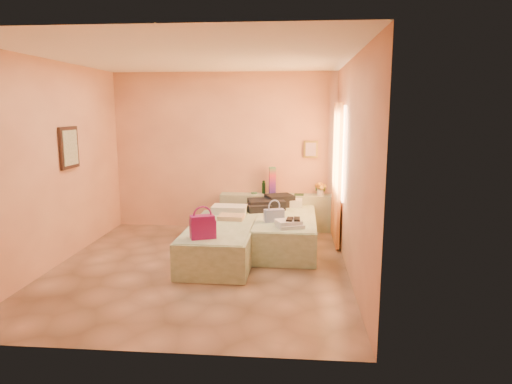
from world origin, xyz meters
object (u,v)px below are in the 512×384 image
headboard_ledge (277,212)px  water_bottle (264,187)px  bed_right (285,232)px  green_book (299,195)px  blue_handbag (274,215)px  magenta_handbag (203,227)px  bed_left (222,242)px  flower_vase (320,188)px  towel_stack (290,224)px

headboard_ledge → water_bottle: (-0.26, 0.07, 0.44)m
headboard_ledge → bed_right: headboard_ledge is taller
green_book → blue_handbag: bearing=-101.5°
bed_right → magenta_handbag: magenta_handbag is taller
bed_left → green_book: (1.12, 1.64, 0.41)m
flower_vase → bed_left: bearing=-131.9°
flower_vase → magenta_handbag: size_ratio=0.86×
bed_left → bed_right: 1.11m
green_book → magenta_handbag: magenta_handbag is taller
bed_left → towel_stack: 1.02m
headboard_ledge → flower_vase: bearing=-3.0°
green_book → magenta_handbag: 2.64m
green_book → flower_vase: bearing=6.2°
bed_left → blue_handbag: blue_handbag is taller
headboard_ledge → blue_handbag: 1.45m
flower_vase → towel_stack: (-0.51, -1.70, -0.24)m
bed_right → water_bottle: water_bottle is taller
magenta_handbag → towel_stack: bearing=8.0°
green_book → flower_vase: (0.37, 0.02, 0.12)m
blue_handbag → bed_left: bearing=180.0°
bed_right → water_bottle: (-0.42, 1.12, 0.51)m
blue_handbag → towel_stack: size_ratio=0.83×
bed_left → water_bottle: 1.90m
bed_right → magenta_handbag: 1.73m
towel_stack → bed_right: bearing=96.4°
headboard_ledge → blue_handbag: size_ratio=7.04×
flower_vase → magenta_handbag: bearing=-124.8°
flower_vase → blue_handbag: size_ratio=0.95×
flower_vase → magenta_handbag: flower_vase is taller
blue_handbag → towel_stack: blue_handbag is taller
green_book → blue_handbag: size_ratio=0.56×
headboard_ledge → flower_vase: flower_vase is taller
blue_handbag → towel_stack: 0.40m
water_bottle → magenta_handbag: water_bottle is taller
headboard_ledge → water_bottle: water_bottle is taller
bed_left → blue_handbag: 0.86m
bed_left → bed_right: bearing=36.8°
bed_right → magenta_handbag: bearing=-126.9°
bed_right → blue_handbag: size_ratio=6.87×
bed_left → green_book: 2.03m
headboard_ledge → water_bottle: bearing=164.7°
flower_vase → blue_handbag: bearing=-118.5°
headboard_ledge → flower_vase: 0.89m
bed_left → magenta_handbag: 0.80m
flower_vase → towel_stack: flower_vase is taller
bed_left → bed_right: (0.90, 0.65, 0.00)m
blue_handbag → headboard_ledge: bearing=69.6°
green_book → blue_handbag: (-0.38, -1.37, -0.07)m
bed_right → towel_stack: size_ratio=5.71×
bed_right → water_bottle: bearing=111.4°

